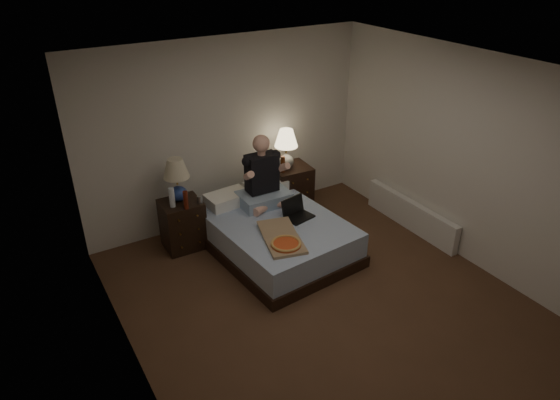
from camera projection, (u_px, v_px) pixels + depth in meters
floor at (322, 301)px, 5.49m from camera, size 4.00×4.50×0.00m
ceiling at (334, 74)px, 4.32m from camera, size 4.00×4.50×0.00m
wall_back at (227, 132)px, 6.60m from camera, size 4.00×0.00×2.50m
wall_front at (533, 342)px, 3.21m from camera, size 4.00×0.00×2.50m
wall_left at (125, 262)px, 3.99m from camera, size 0.00×4.50×2.50m
wall_right at (466, 159)px, 5.82m from camera, size 0.00×4.50×2.50m
bed at (276, 235)px, 6.26m from camera, size 1.52×1.94×0.46m
nightstand_left at (183, 224)px, 6.32m from camera, size 0.50×0.46×0.64m
nightstand_right at (291, 189)px, 7.16m from camera, size 0.56×0.51×0.68m
lamp_left at (177, 180)px, 6.07m from camera, size 0.40×0.40×0.56m
lamp_right at (286, 149)px, 6.84m from camera, size 0.37×0.37×0.56m
water_bottle at (172, 197)px, 6.01m from camera, size 0.07×0.07×0.25m
soda_can at (200, 200)px, 6.12m from camera, size 0.07×0.07×0.10m
beer_bottle_left at (186, 200)px, 5.97m from camera, size 0.06×0.06×0.23m
beer_bottle_right at (283, 164)px, 6.80m from camera, size 0.06×0.06×0.23m
person at (264, 171)px, 6.30m from camera, size 0.67×0.54×0.93m
laptop at (299, 209)px, 6.13m from camera, size 0.39×0.34×0.24m
pizza_box at (286, 245)px, 5.58m from camera, size 0.58×0.84×0.08m
radiator at (411, 215)px, 6.78m from camera, size 0.10×1.60×0.40m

